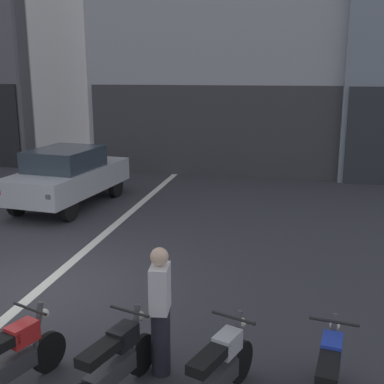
# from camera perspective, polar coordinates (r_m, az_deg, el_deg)

# --- Properties ---
(ground_plane) EXTENTS (120.00, 120.00, 0.00)m
(ground_plane) POSITION_cam_1_polar(r_m,az_deg,el_deg) (9.09, -17.41, -10.88)
(ground_plane) COLOR #333338
(lane_centre_line) EXTENTS (0.20, 18.00, 0.01)m
(lane_centre_line) POSITION_cam_1_polar(r_m,az_deg,el_deg) (14.30, -5.84, -1.22)
(lane_centre_line) COLOR silver
(lane_centre_line) RESTS_ON ground
(car_silver_crossing_near) EXTENTS (2.20, 4.27, 1.64)m
(car_silver_crossing_near) POSITION_cam_1_polar(r_m,az_deg,el_deg) (14.12, -14.11, 1.91)
(car_silver_crossing_near) COLOR black
(car_silver_crossing_near) RESTS_ON ground
(street_lamp) EXTENTS (0.36, 0.36, 6.86)m
(street_lamp) POSITION_cam_1_polar(r_m,az_deg,el_deg) (16.09, -19.54, 14.74)
(street_lamp) COLOR #47474C
(street_lamp) RESTS_ON ground
(motorcycle_red_row_left_mid) EXTENTS (0.70, 1.59, 0.98)m
(motorcycle_red_row_left_mid) POSITION_cam_1_polar(r_m,az_deg,el_deg) (6.38, -20.18, -17.66)
(motorcycle_red_row_left_mid) COLOR black
(motorcycle_red_row_left_mid) RESTS_ON ground
(motorcycle_black_row_centre) EXTENTS (0.65, 1.62, 0.98)m
(motorcycle_black_row_centre) POSITION_cam_1_polar(r_m,az_deg,el_deg) (6.03, -9.01, -18.89)
(motorcycle_black_row_centre) COLOR black
(motorcycle_black_row_centre) RESTS_ON ground
(motorcycle_silver_row_right_mid) EXTENTS (0.71, 1.59, 0.98)m
(motorcycle_silver_row_right_mid) POSITION_cam_1_polar(r_m,az_deg,el_deg) (5.86, 3.09, -19.85)
(motorcycle_silver_row_right_mid) COLOR black
(motorcycle_silver_row_right_mid) RESTS_ON ground
(motorcycle_blue_row_rightmost) EXTENTS (0.55, 1.66, 0.98)m
(motorcycle_blue_row_rightmost) POSITION_cam_1_polar(r_m,az_deg,el_deg) (5.94, 15.47, -19.87)
(motorcycle_blue_row_rightmost) COLOR black
(motorcycle_blue_row_rightmost) RESTS_ON ground
(person_by_motorcycles) EXTENTS (0.26, 0.38, 1.67)m
(person_by_motorcycles) POSITION_cam_1_polar(r_m,az_deg,el_deg) (6.21, -3.68, -13.50)
(person_by_motorcycles) COLOR #23232D
(person_by_motorcycles) RESTS_ON ground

